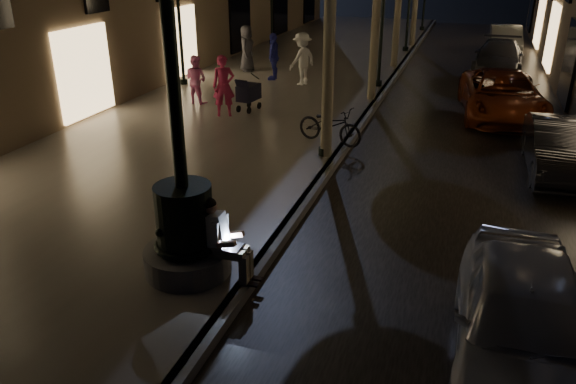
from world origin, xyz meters
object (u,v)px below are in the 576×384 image
at_px(car_rear, 499,58).
at_px(car_fifth, 505,40).
at_px(pedestrian_dark, 247,48).
at_px(car_second, 559,148).
at_px(pedestrian_pink, 196,79).
at_px(lamp_left_b, 178,0).
at_px(bicycle, 330,125).
at_px(car_front, 523,321).
at_px(pedestrian_red, 224,86).
at_px(lamp_curb_a, 327,31).
at_px(lamp_curb_b, 384,1).
at_px(car_third, 502,95).
at_px(pedestrian_blue, 274,56).
at_px(fountain_lamppost, 184,215).
at_px(pedestrian_white, 302,59).
at_px(stroller, 248,93).
at_px(seated_man_laptop, 221,237).

xyz_separation_m(car_rear, car_fifth, (0.40, 5.34, -0.00)).
bearing_deg(car_fifth, pedestrian_dark, -141.13).
relative_size(car_fifth, pedestrian_dark, 2.22).
height_order(car_second, pedestrian_pink, pedestrian_pink).
bearing_deg(lamp_left_b, car_second, -21.54).
relative_size(pedestrian_dark, bicycle, 0.99).
distance_m(car_second, pedestrian_dark, 13.78).
height_order(lamp_left_b, pedestrian_pink, lamp_left_b).
height_order(car_front, pedestrian_red, pedestrian_red).
height_order(lamp_curb_a, pedestrian_pink, lamp_curb_a).
xyz_separation_m(lamp_curb_b, car_second, (5.50, -6.97, -2.60)).
distance_m(lamp_curb_b, car_third, 5.48).
distance_m(lamp_left_b, car_rear, 13.43).
height_order(lamp_curb_b, pedestrian_blue, lamp_curb_b).
relative_size(car_third, car_fifth, 1.23).
bearing_deg(bicycle, lamp_curb_b, 15.49).
height_order(car_second, pedestrian_blue, pedestrian_blue).
height_order(lamp_curb_a, car_rear, lamp_curb_a).
relative_size(lamp_curb_a, lamp_curb_b, 1.00).
relative_size(car_fifth, pedestrian_blue, 2.31).
relative_size(fountain_lamppost, pedestrian_dark, 2.79).
xyz_separation_m(pedestrian_white, pedestrian_blue, (-1.30, 0.49, -0.07)).
relative_size(lamp_curb_b, pedestrian_blue, 2.69).
height_order(stroller, pedestrian_dark, pedestrian_dark).
xyz_separation_m(car_second, pedestrian_pink, (-10.84, 2.58, 0.36)).
xyz_separation_m(car_front, pedestrian_red, (-8.15, 9.02, 0.41)).
relative_size(lamp_curb_b, bicycle, 2.55).
distance_m(lamp_curb_b, car_front, 15.33).
bearing_deg(fountain_lamppost, lamp_curb_a, 83.35).
relative_size(pedestrian_red, bicycle, 0.98).
height_order(seated_man_laptop, pedestrian_blue, pedestrian_blue).
bearing_deg(pedestrian_dark, fountain_lamppost, -167.78).
xyz_separation_m(stroller, bicycle, (3.25, -2.31, -0.09)).
bearing_deg(bicycle, seated_man_laptop, -163.59).
bearing_deg(bicycle, pedestrian_red, 83.73).
relative_size(seated_man_laptop, lamp_curb_a, 0.28).
bearing_deg(car_rear, lamp_left_b, -146.32).
height_order(lamp_left_b, pedestrian_white, lamp_left_b).
xyz_separation_m(lamp_left_b, pedestrian_pink, (1.76, -2.39, -2.24)).
xyz_separation_m(stroller, pedestrian_red, (-0.50, -0.75, 0.34)).
distance_m(pedestrian_white, pedestrian_dark, 3.37).
distance_m(fountain_lamppost, pedestrian_red, 9.08).
relative_size(lamp_curb_a, lamp_left_b, 1.00).
height_order(lamp_left_b, car_fifth, lamp_left_b).
bearing_deg(pedestrian_blue, car_third, 69.27).
distance_m(car_third, pedestrian_dark, 10.55).
height_order(pedestrian_red, bicycle, pedestrian_red).
distance_m(lamp_curb_b, stroller, 6.29).
relative_size(lamp_left_b, car_rear, 1.02).
height_order(car_fifth, pedestrian_white, pedestrian_white).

